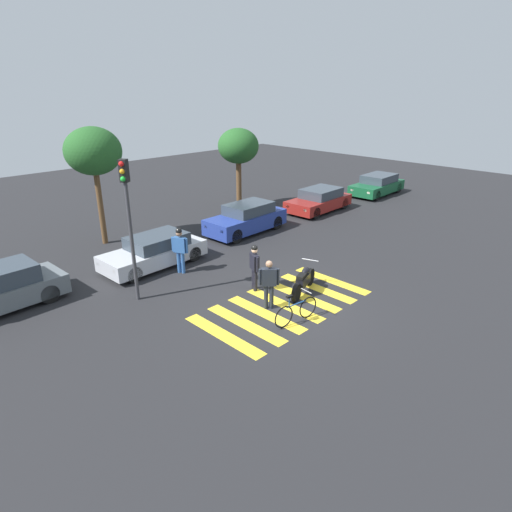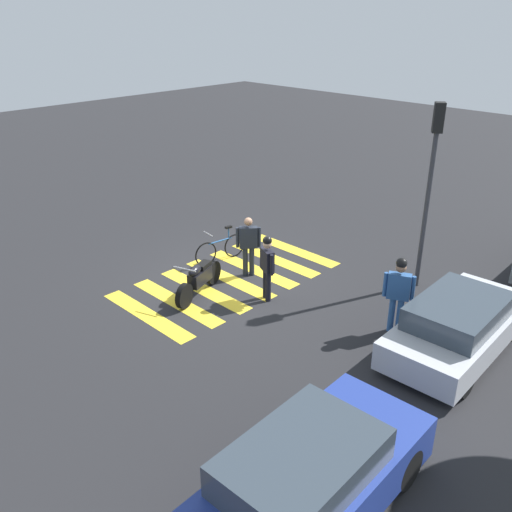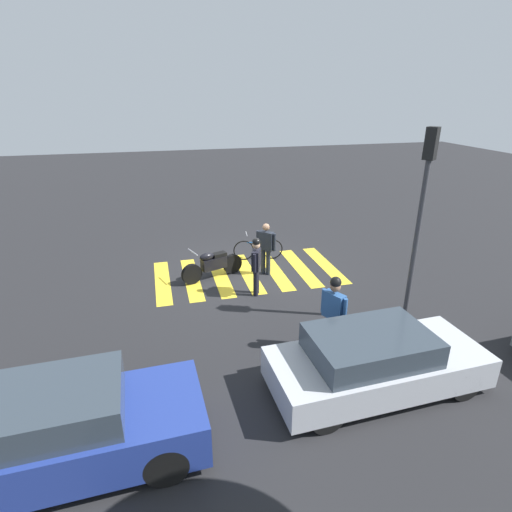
{
  "view_description": "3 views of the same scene",
  "coord_description": "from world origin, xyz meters",
  "px_view_note": "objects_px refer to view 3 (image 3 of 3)",
  "views": [
    {
      "loc": [
        -9.83,
        -8.45,
        6.87
      ],
      "look_at": [
        0.16,
        1.48,
        1.29
      ],
      "focal_mm": 30.46,
      "sensor_mm": 36.0,
      "label": 1
    },
    {
      "loc": [
        9.05,
        9.91,
        6.82
      ],
      "look_at": [
        0.41,
        1.42,
        1.28
      ],
      "focal_mm": 38.7,
      "sensor_mm": 36.0,
      "label": 2
    },
    {
      "loc": [
        2.72,
        11.76,
        5.49
      ],
      "look_at": [
        -0.08,
        0.76,
        0.88
      ],
      "focal_mm": 28.75,
      "sensor_mm": 36.0,
      "label": 3
    }
  ],
  "objects_px": {
    "officer_by_motorcycle": "(266,246)",
    "traffic_light_pole": "(423,200)",
    "car_silver_sedan": "(375,361)",
    "leaning_bicycle": "(258,249)",
    "pedestrian_bystander": "(334,309)",
    "officer_on_foot": "(256,263)",
    "police_motorcycle": "(213,265)",
    "car_blue_hatchback": "(59,431)"
  },
  "relations": [
    {
      "from": "pedestrian_bystander",
      "to": "leaning_bicycle",
      "type": "bearing_deg",
      "value": -87.78
    },
    {
      "from": "police_motorcycle",
      "to": "car_blue_hatchback",
      "type": "xyz_separation_m",
      "value": [
        3.31,
        6.31,
        0.24
      ]
    },
    {
      "from": "pedestrian_bystander",
      "to": "car_silver_sedan",
      "type": "height_order",
      "value": "pedestrian_bystander"
    },
    {
      "from": "pedestrian_bystander",
      "to": "police_motorcycle",
      "type": "bearing_deg",
      "value": -66.25
    },
    {
      "from": "officer_by_motorcycle",
      "to": "traffic_light_pole",
      "type": "distance_m",
      "value": 5.02
    },
    {
      "from": "officer_on_foot",
      "to": "pedestrian_bystander",
      "type": "height_order",
      "value": "pedestrian_bystander"
    },
    {
      "from": "car_silver_sedan",
      "to": "traffic_light_pole",
      "type": "bearing_deg",
      "value": -134.52
    },
    {
      "from": "leaning_bicycle",
      "to": "pedestrian_bystander",
      "type": "height_order",
      "value": "pedestrian_bystander"
    },
    {
      "from": "leaning_bicycle",
      "to": "officer_by_motorcycle",
      "type": "bearing_deg",
      "value": 86.42
    },
    {
      "from": "leaning_bicycle",
      "to": "car_silver_sedan",
      "type": "bearing_deg",
      "value": 94.26
    },
    {
      "from": "police_motorcycle",
      "to": "pedestrian_bystander",
      "type": "distance_m",
      "value": 4.96
    },
    {
      "from": "officer_on_foot",
      "to": "car_silver_sedan",
      "type": "bearing_deg",
      "value": 105.57
    },
    {
      "from": "car_silver_sedan",
      "to": "car_blue_hatchback",
      "type": "distance_m",
      "value": 5.61
    },
    {
      "from": "officer_on_foot",
      "to": "car_blue_hatchback",
      "type": "height_order",
      "value": "officer_on_foot"
    },
    {
      "from": "officer_on_foot",
      "to": "car_silver_sedan",
      "type": "xyz_separation_m",
      "value": [
        -1.24,
        4.45,
        -0.38
      ]
    },
    {
      "from": "leaning_bicycle",
      "to": "officer_on_foot",
      "type": "height_order",
      "value": "officer_on_foot"
    },
    {
      "from": "leaning_bicycle",
      "to": "officer_by_motorcycle",
      "type": "relative_size",
      "value": 1.01
    },
    {
      "from": "officer_by_motorcycle",
      "to": "pedestrian_bystander",
      "type": "height_order",
      "value": "pedestrian_bystander"
    },
    {
      "from": "police_motorcycle",
      "to": "pedestrian_bystander",
      "type": "bearing_deg",
      "value": 113.75
    },
    {
      "from": "officer_on_foot",
      "to": "traffic_light_pole",
      "type": "xyz_separation_m",
      "value": [
        -3.35,
        2.31,
        2.17
      ]
    },
    {
      "from": "police_motorcycle",
      "to": "traffic_light_pole",
      "type": "xyz_separation_m",
      "value": [
        -4.39,
        3.7,
        2.7
      ]
    },
    {
      "from": "leaning_bicycle",
      "to": "car_silver_sedan",
      "type": "distance_m",
      "value": 7.0
    },
    {
      "from": "pedestrian_bystander",
      "to": "car_blue_hatchback",
      "type": "distance_m",
      "value": 5.6
    },
    {
      "from": "pedestrian_bystander",
      "to": "traffic_light_pole",
      "type": "bearing_deg",
      "value": -161.55
    },
    {
      "from": "leaning_bicycle",
      "to": "pedestrian_bystander",
      "type": "distance_m",
      "value": 5.68
    },
    {
      "from": "leaning_bicycle",
      "to": "traffic_light_pole",
      "type": "xyz_separation_m",
      "value": [
        -2.63,
        4.83,
        2.77
      ]
    },
    {
      "from": "officer_by_motorcycle",
      "to": "car_blue_hatchback",
      "type": "bearing_deg",
      "value": 51.23
    },
    {
      "from": "leaning_bicycle",
      "to": "car_blue_hatchback",
      "type": "xyz_separation_m",
      "value": [
        5.07,
        7.44,
        0.31
      ]
    },
    {
      "from": "car_silver_sedan",
      "to": "traffic_light_pole",
      "type": "relative_size",
      "value": 0.9
    },
    {
      "from": "police_motorcycle",
      "to": "car_silver_sedan",
      "type": "distance_m",
      "value": 6.28
    },
    {
      "from": "car_blue_hatchback",
      "to": "leaning_bicycle",
      "type": "bearing_deg",
      "value": -124.27
    },
    {
      "from": "police_motorcycle",
      "to": "leaning_bicycle",
      "type": "xyz_separation_m",
      "value": [
        -1.76,
        -1.14,
        -0.07
      ]
    },
    {
      "from": "officer_by_motorcycle",
      "to": "car_silver_sedan",
      "type": "distance_m",
      "value": 5.8
    },
    {
      "from": "police_motorcycle",
      "to": "car_silver_sedan",
      "type": "relative_size",
      "value": 0.47
    },
    {
      "from": "officer_on_foot",
      "to": "officer_by_motorcycle",
      "type": "bearing_deg",
      "value": -116.3
    },
    {
      "from": "officer_on_foot",
      "to": "leaning_bicycle",
      "type": "bearing_deg",
      "value": -105.92
    },
    {
      "from": "leaning_bicycle",
      "to": "traffic_light_pole",
      "type": "height_order",
      "value": "traffic_light_pole"
    },
    {
      "from": "car_blue_hatchback",
      "to": "pedestrian_bystander",
      "type": "bearing_deg",
      "value": -161.18
    },
    {
      "from": "car_blue_hatchback",
      "to": "police_motorcycle",
      "type": "bearing_deg",
      "value": -117.67
    },
    {
      "from": "car_blue_hatchback",
      "to": "car_silver_sedan",
      "type": "bearing_deg",
      "value": -175.29
    },
    {
      "from": "pedestrian_bystander",
      "to": "officer_by_motorcycle",
      "type": "bearing_deg",
      "value": -86.18
    },
    {
      "from": "police_motorcycle",
      "to": "officer_on_foot",
      "type": "relative_size",
      "value": 1.16
    }
  ]
}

